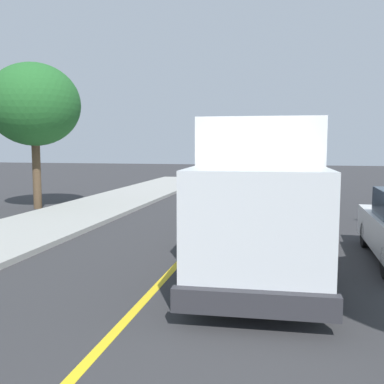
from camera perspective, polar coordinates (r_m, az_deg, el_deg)
centre_line_yellow at (r=10.46m, az=-1.26°, el=-8.66°), size 0.16×56.00×0.01m
box_truck at (r=10.02m, az=8.81°, el=0.85°), size 2.71×7.28×3.20m
parked_car_near at (r=16.72m, az=9.77°, el=-0.43°), size 1.93×4.45×1.67m
parked_car_mid at (r=22.22m, az=11.51°, el=1.14°), size 1.81×4.40×1.67m
parked_car_far at (r=28.86m, az=12.14°, el=2.25°), size 1.91×4.44×1.67m
street_tree_down_block at (r=19.60m, az=-19.78°, el=10.56°), size 3.77×3.77×6.03m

